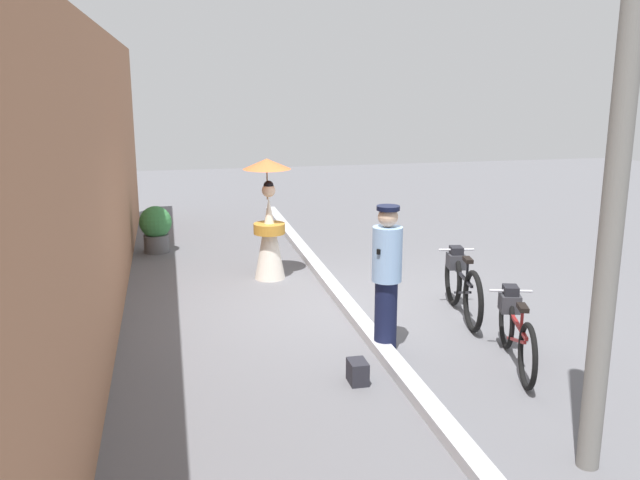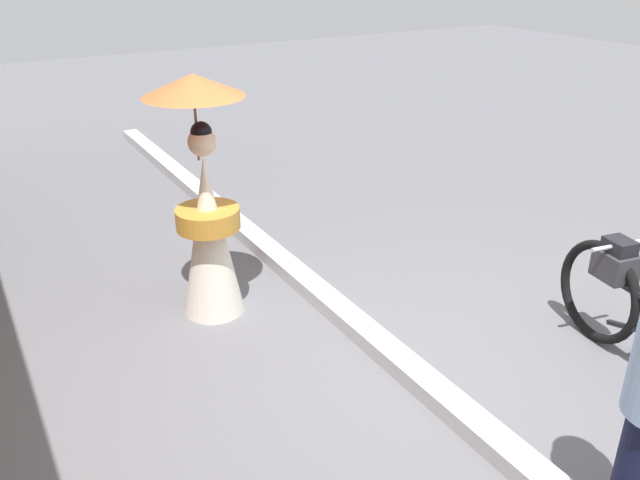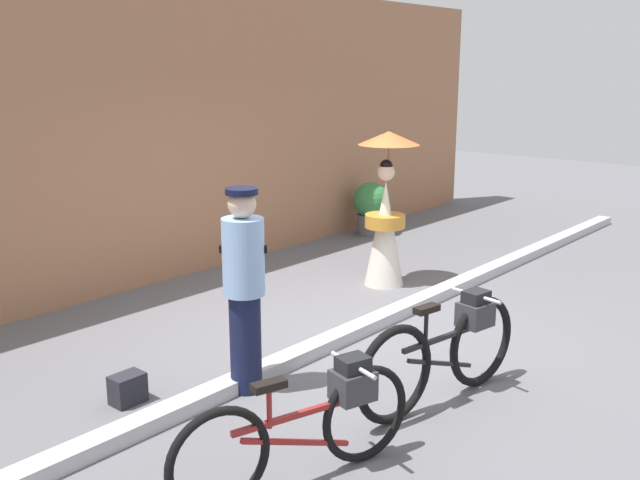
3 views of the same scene
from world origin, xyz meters
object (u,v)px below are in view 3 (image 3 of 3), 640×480
(bicycle_far_side, at_px, (446,349))
(person_with_parasol, at_px, (386,212))
(potted_plant_by_door, at_px, (372,206))
(backpack_on_pavement, at_px, (128,388))
(bicycle_near_officer, at_px, (309,422))
(person_officer, at_px, (244,285))

(bicycle_far_side, height_order, person_with_parasol, person_with_parasol)
(potted_plant_by_door, distance_m, backpack_on_pavement, 6.40)
(bicycle_near_officer, height_order, potted_plant_by_door, potted_plant_by_door)
(bicycle_near_officer, bearing_deg, person_officer, 62.91)
(person_officer, bearing_deg, potted_plant_by_door, 26.51)
(bicycle_near_officer, xyz_separation_m, potted_plant_by_door, (5.91, 3.90, 0.04))
(person_officer, relative_size, person_with_parasol, 0.91)
(bicycle_near_officer, bearing_deg, person_with_parasol, 29.37)
(bicycle_near_officer, relative_size, bicycle_far_side, 0.96)
(bicycle_near_officer, relative_size, potted_plant_by_door, 2.03)
(backpack_on_pavement, bearing_deg, potted_plant_by_door, 18.99)
(bicycle_far_side, bearing_deg, person_with_parasol, 44.48)
(bicycle_far_side, relative_size, person_with_parasol, 0.95)
(person_officer, bearing_deg, backpack_on_pavement, 145.15)
(person_with_parasol, distance_m, backpack_on_pavement, 4.05)
(person_with_parasol, relative_size, backpack_on_pavement, 7.12)
(bicycle_near_officer, distance_m, backpack_on_pavement, 1.85)
(bicycle_far_side, height_order, backpack_on_pavement, bicycle_far_side)
(person_officer, xyz_separation_m, potted_plant_by_door, (5.26, 2.62, -0.45))
(person_with_parasol, height_order, potted_plant_by_door, person_with_parasol)
(bicycle_near_officer, relative_size, person_officer, 1.00)
(bicycle_far_side, xyz_separation_m, potted_plant_by_door, (4.35, 3.97, 0.01))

